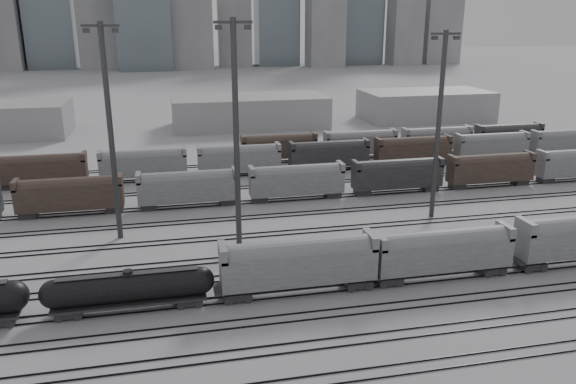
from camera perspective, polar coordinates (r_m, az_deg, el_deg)
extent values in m
plane|color=#A7A7AB|center=(59.23, 0.41, -10.73)|extent=(900.00, 900.00, 0.00)
cube|color=black|center=(47.13, 4.58, -18.88)|extent=(220.00, 0.07, 0.16)
cube|color=black|center=(48.25, 4.07, -17.91)|extent=(220.00, 0.07, 0.16)
cube|color=black|center=(51.07, 2.91, -15.67)|extent=(220.00, 0.07, 0.16)
cube|color=black|center=(52.24, 2.48, -14.83)|extent=(220.00, 0.07, 0.16)
cube|color=black|center=(55.19, 1.52, -12.91)|extent=(220.00, 0.07, 0.16)
cube|color=black|center=(56.39, 1.16, -12.19)|extent=(220.00, 0.07, 0.16)
cube|color=black|center=(59.44, 0.35, -10.53)|extent=(220.00, 0.07, 0.16)
cube|color=black|center=(60.68, 0.05, -9.91)|extent=(220.00, 0.07, 0.16)
cube|color=black|center=(63.79, -0.65, -8.47)|extent=(220.00, 0.07, 0.16)
cube|color=black|center=(65.06, -0.91, -7.93)|extent=(220.00, 0.07, 0.16)
cube|color=black|center=(68.24, -1.51, -6.68)|extent=(220.00, 0.07, 0.16)
cube|color=black|center=(69.53, -1.73, -6.21)|extent=(220.00, 0.07, 0.16)
cube|color=black|center=(74.58, -2.53, -4.53)|extent=(220.00, 0.07, 0.16)
cube|color=black|center=(75.90, -2.72, -4.13)|extent=(220.00, 0.07, 0.16)
cube|color=black|center=(81.03, -3.39, -2.72)|extent=(220.00, 0.07, 0.16)
cube|color=black|center=(82.37, -3.54, -2.38)|extent=(220.00, 0.07, 0.16)
cube|color=black|center=(87.57, -4.11, -1.17)|extent=(220.00, 0.07, 0.16)
cube|color=black|center=(88.92, -4.25, -0.88)|extent=(220.00, 0.07, 0.16)
cube|color=black|center=(95.12, -4.82, 0.33)|extent=(220.00, 0.07, 0.16)
cube|color=black|center=(96.48, -4.93, 0.58)|extent=(220.00, 0.07, 0.16)
cube|color=black|center=(102.74, -5.42, 1.61)|extent=(220.00, 0.07, 0.16)
cube|color=black|center=(104.11, -5.52, 1.82)|extent=(220.00, 0.07, 0.16)
cube|color=black|center=(110.41, -5.94, 2.72)|extent=(220.00, 0.07, 0.16)
cube|color=black|center=(111.79, -6.03, 2.90)|extent=(220.00, 0.07, 0.16)
cube|color=black|center=(60.98, -27.12, -11.33)|extent=(2.71, 2.19, 0.73)
sphere|color=black|center=(59.68, -26.19, -9.46)|extent=(3.03, 3.03, 3.03)
cube|color=black|center=(59.63, -21.31, -11.25)|extent=(2.50, 2.02, 0.67)
cube|color=black|center=(58.73, -9.97, -10.69)|extent=(2.50, 2.02, 0.67)
cube|color=black|center=(58.68, -15.72, -10.61)|extent=(14.90, 2.60, 0.24)
cylinder|color=black|center=(57.99, -15.84, -9.27)|extent=(13.94, 2.79, 2.79)
sphere|color=black|center=(58.95, -22.70, -9.55)|extent=(2.79, 2.79, 2.79)
sphere|color=black|center=(57.85, -8.87, -8.84)|extent=(2.79, 2.79, 2.79)
cylinder|color=black|center=(57.33, -15.97, -7.89)|extent=(0.96, 0.96, 0.48)
cube|color=black|center=(57.37, -15.96, -7.98)|extent=(13.46, 0.87, 0.06)
cube|color=black|center=(58.99, -5.20, -10.27)|extent=(2.83, 2.28, 0.76)
cube|color=black|center=(61.70, 7.07, -9.03)|extent=(2.83, 2.28, 0.76)
cube|color=gray|center=(58.88, 1.10, -7.47)|extent=(16.32, 3.26, 3.48)
cylinder|color=gray|center=(58.35, 1.11, -6.31)|extent=(14.80, 3.16, 3.16)
cube|color=gray|center=(56.83, -6.64, -6.15)|extent=(0.76, 3.26, 1.52)
cube|color=gray|center=(60.18, 8.41, -4.84)|extent=(0.76, 3.26, 1.52)
cone|color=black|center=(59.81, 1.09, -9.32)|extent=(2.61, 2.61, 0.98)
cube|color=black|center=(62.90, 10.17, -8.67)|extent=(2.69, 2.17, 0.72)
cube|color=black|center=(68.35, 19.92, -7.30)|extent=(2.69, 2.17, 0.72)
cube|color=gray|center=(64.41, 15.43, -6.03)|extent=(15.51, 3.10, 3.31)
cylinder|color=gray|center=(63.94, 15.52, -5.01)|extent=(14.06, 3.00, 3.00)
cube|color=gray|center=(60.63, 9.31, -4.98)|extent=(0.72, 3.10, 1.45)
cube|color=gray|center=(67.34, 21.21, -3.67)|extent=(0.72, 3.10, 1.45)
cone|color=black|center=(65.22, 15.29, -7.66)|extent=(2.48, 2.48, 0.93)
cube|color=black|center=(71.07, 23.42, -6.73)|extent=(2.82, 2.28, 0.76)
cube|color=gray|center=(68.64, 23.00, -3.26)|extent=(0.76, 3.26, 1.52)
cylinder|color=#353537|center=(73.76, -17.55, 5.50)|extent=(0.70, 0.70, 27.44)
cube|color=#353537|center=(72.38, -18.53, 15.74)|extent=(4.39, 0.33, 0.33)
cube|color=#353537|center=(72.56, -19.82, 15.18)|extent=(0.77, 0.55, 0.55)
cube|color=#353537|center=(72.25, -17.15, 15.42)|extent=(0.77, 0.55, 0.55)
cylinder|color=#353537|center=(68.00, -5.28, 5.46)|extent=(0.71, 0.71, 27.87)
cube|color=#353537|center=(66.54, -5.61, 16.81)|extent=(4.46, 0.33, 0.33)
cube|color=#353537|center=(66.36, -7.09, 16.28)|extent=(0.78, 0.56, 0.56)
cube|color=#353537|center=(66.77, -4.11, 16.37)|extent=(0.78, 0.56, 0.56)
cylinder|color=#353537|center=(81.21, 15.03, 6.33)|extent=(0.67, 0.67, 26.28)
cube|color=#353537|center=(79.88, 15.76, 15.24)|extent=(4.20, 0.32, 0.32)
cube|color=#353537|center=(79.18, 14.68, 14.92)|extent=(0.74, 0.53, 0.53)
cube|color=#353537|center=(80.64, 16.75, 14.79)|extent=(0.74, 0.53, 0.53)
cube|color=#4C3830|center=(87.84, -21.24, -0.43)|extent=(15.00, 3.00, 5.60)
cube|color=gray|center=(86.69, -10.11, 0.29)|extent=(15.00, 3.00, 5.60)
cube|color=gray|center=(88.84, 0.89, 0.98)|extent=(15.00, 3.00, 5.60)
cube|color=black|center=(94.06, 11.03, 1.59)|extent=(15.00, 3.00, 5.60)
cube|color=#4C3830|center=(101.88, 19.86, 2.08)|extent=(15.00, 3.00, 5.60)
cube|color=#4C3830|center=(104.29, -23.82, 1.97)|extent=(15.00, 3.00, 5.60)
cube|color=gray|center=(102.16, -14.46, 2.62)|extent=(15.00, 3.00, 5.60)
cube|color=gray|center=(102.84, -4.96, 3.21)|extent=(15.00, 3.00, 5.60)
cube|color=black|center=(106.27, 4.18, 3.70)|extent=(15.00, 3.00, 5.60)
cube|color=#4C3830|center=(112.19, 12.56, 4.06)|extent=(15.00, 3.00, 5.60)
cube|color=gray|center=(120.25, 19.96, 4.31)|extent=(15.00, 3.00, 5.60)
cube|color=gray|center=(130.04, 26.35, 4.46)|extent=(15.00, 3.00, 5.60)
cube|color=#4C3830|center=(111.94, -0.92, 4.45)|extent=(15.00, 3.00, 5.60)
cube|color=gray|center=(116.42, 7.33, 4.81)|extent=(15.00, 3.00, 5.60)
cube|color=gray|center=(123.10, 14.84, 5.06)|extent=(15.00, 3.00, 5.60)
cube|color=black|center=(131.65, 21.49, 5.21)|extent=(15.00, 3.00, 5.60)
cube|color=gray|center=(149.44, -3.93, 8.17)|extent=(40.00, 18.00, 8.00)
cube|color=gray|center=(164.29, 13.78, 8.56)|extent=(35.00, 18.00, 8.00)
cube|color=#9C9B9E|center=(332.63, -18.86, 15.87)|extent=(20.00, 16.00, 48.00)
cube|color=#9C9B9E|center=(331.34, -9.95, 17.54)|extent=(22.00, 17.60, 60.00)
cube|color=#9C9B9E|center=(333.64, -5.40, 15.82)|extent=(18.00, 14.40, 38.00)
cube|color=slate|center=(337.65, -1.03, 18.80)|extent=(24.00, 19.20, 72.00)
cube|color=#9C9B9E|center=(343.40, 3.25, 16.50)|extent=(20.00, 16.00, 45.00)
cube|color=#9C9B9E|center=(360.02, 11.24, 15.85)|extent=(18.00, 14.40, 40.00)
cube|color=#9C9B9E|center=(370.49, 15.00, 16.57)|extent=(22.00, 17.60, 52.00)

